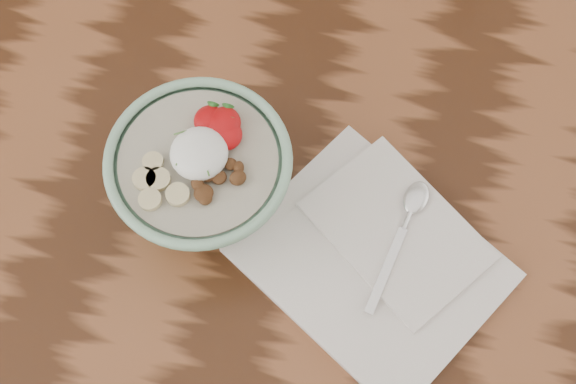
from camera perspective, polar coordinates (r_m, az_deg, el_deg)
name	(u,v)px	position (r cm, az deg, el deg)	size (l,w,h in cm)	color
table	(275,198)	(104.70, -0.92, -0.43)	(160.00, 90.00, 75.00)	#381C0E
breakfast_bowl	(202,175)	(88.79, -6.13, 1.18)	(20.11, 20.11, 13.72)	#85B396
napkin	(377,256)	(92.01, 6.36, -4.53)	(34.47, 32.66, 1.67)	silver
spoon	(409,215)	(92.70, 8.59, -1.65)	(5.08, 17.07, 0.89)	silver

